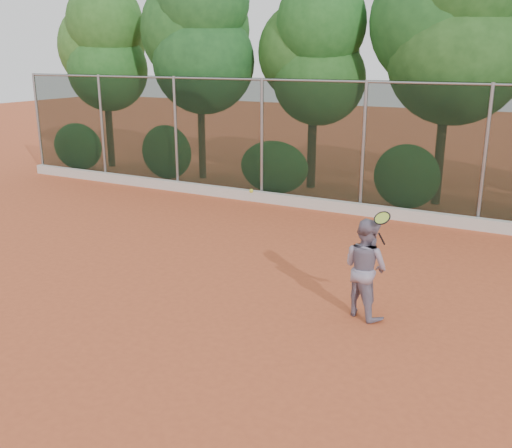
% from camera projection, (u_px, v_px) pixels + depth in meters
% --- Properties ---
extents(ground, '(80.00, 80.00, 0.00)m').
position_uv_depth(ground, '(228.00, 311.00, 9.51)').
color(ground, '#C4552E').
rests_on(ground, ground).
extents(concrete_curb, '(24.00, 0.20, 0.30)m').
position_uv_depth(concrete_curb, '(358.00, 209.00, 15.25)').
color(concrete_curb, beige).
rests_on(concrete_curb, ground).
extents(tennis_player, '(0.98, 0.90, 1.64)m').
position_uv_depth(tennis_player, '(365.00, 268.00, 9.14)').
color(tennis_player, gray).
rests_on(tennis_player, ground).
extents(chainlink_fence, '(24.09, 0.09, 3.50)m').
position_uv_depth(chainlink_fence, '(363.00, 144.00, 14.91)').
color(chainlink_fence, black).
rests_on(chainlink_fence, ground).
extents(foliage_backdrop, '(23.70, 3.63, 7.55)m').
position_uv_depth(foliage_backdrop, '(371.00, 44.00, 16.11)').
color(foliage_backdrop, '#3C2A17').
rests_on(foliage_backdrop, ground).
extents(tennis_racket, '(0.32, 0.30, 0.56)m').
position_uv_depth(tennis_racket, '(382.00, 220.00, 8.67)').
color(tennis_racket, black).
rests_on(tennis_racket, ground).
extents(tennis_ball_in_flight, '(0.07, 0.07, 0.07)m').
position_uv_depth(tennis_ball_in_flight, '(251.00, 191.00, 10.21)').
color(tennis_ball_in_flight, gold).
rests_on(tennis_ball_in_flight, ground).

